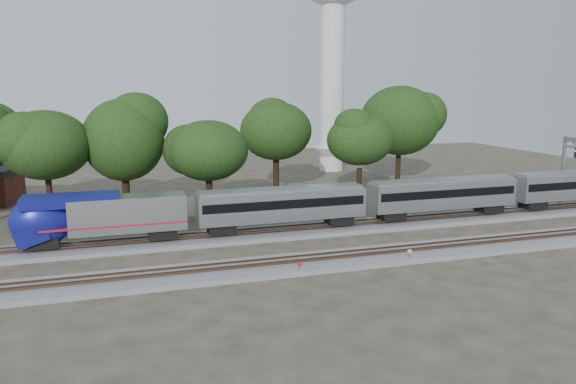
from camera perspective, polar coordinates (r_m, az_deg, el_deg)
ground at (r=49.24m, az=-3.94°, el=-6.50°), size 160.00×160.00×0.00m
track_far at (r=54.80m, az=-5.45°, el=-4.51°), size 160.00×5.00×0.73m
track_near at (r=45.48m, az=-2.72°, el=-7.68°), size 160.00×5.00×0.73m
train at (r=63.08m, az=15.52°, el=-0.12°), size 87.61×3.02×4.45m
switch_stand_red at (r=44.38m, az=1.11°, el=-7.53°), size 0.31×0.16×1.03m
switch_stand_white at (r=48.28m, az=12.25°, el=-6.18°), size 0.36×0.12×1.13m
switch_lever at (r=46.42m, az=5.42°, el=-7.41°), size 0.58×0.47×0.30m
tree_2 at (r=65.87m, az=-23.41°, el=4.39°), size 8.45×8.45×11.91m
tree_3 at (r=66.18m, az=-16.37°, el=5.07°), size 8.70×8.70×12.26m
tree_4 at (r=64.34m, az=-8.11°, el=4.17°), size 7.49×7.49×10.56m
tree_5 at (r=75.53m, az=-1.23°, el=6.20°), size 8.78×8.78×12.38m
tree_6 at (r=71.83m, az=7.34°, el=5.27°), size 8.00×8.00×11.27m
tree_7 at (r=85.04m, az=11.28°, el=7.12°), size 9.70×9.70×13.67m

